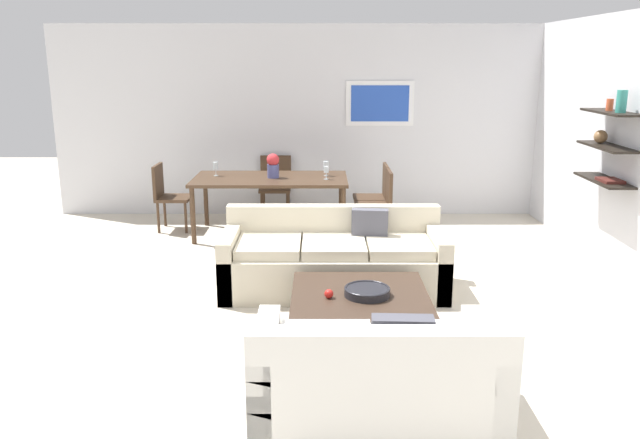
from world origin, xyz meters
TOP-DOWN VIEW (x-y plane):
  - ground_plane at (0.00, 0.00)m, footprint 18.00×18.00m
  - back_wall_unit at (0.31, 3.53)m, footprint 8.40×0.09m
  - right_wall_shelf_unit at (3.03, 0.61)m, footprint 0.34×8.20m
  - sofa_beige at (0.05, 0.34)m, footprint 2.16×0.90m
  - loveseat_white at (0.26, -2.06)m, footprint 1.51×0.90m
  - coffee_table at (0.23, -0.79)m, footprint 1.11×1.09m
  - decorative_bowl at (0.29, -0.83)m, footprint 0.37×0.37m
  - apple_on_coffee_table at (-0.02, -0.89)m, footprint 0.07×0.07m
  - dining_table at (-0.73, 2.39)m, footprint 1.96×1.03m
  - dining_chair_right_far at (0.66, 2.62)m, footprint 0.44×0.44m
  - dining_chair_head at (-0.73, 3.31)m, footprint 0.44×0.44m
  - dining_chair_right_near at (0.66, 2.15)m, footprint 0.44×0.44m
  - dining_chair_left_far at (-2.12, 2.62)m, footprint 0.44×0.44m
  - wine_glass_head at (-0.73, 2.84)m, footprint 0.07×0.07m
  - wine_glass_right_far at (-0.01, 2.51)m, footprint 0.07×0.07m
  - wine_glass_left_far at (-1.44, 2.51)m, footprint 0.06×0.06m
  - wine_glass_right_near at (-0.01, 2.26)m, footprint 0.06×0.06m
  - centerpiece_vase at (-0.69, 2.38)m, footprint 0.16×0.16m

SIDE VIEW (x-z plane):
  - ground_plane at x=0.00m, z-range 0.00..0.00m
  - coffee_table at x=0.23m, z-range 0.00..0.38m
  - sofa_beige at x=0.05m, z-range -0.10..0.68m
  - loveseat_white at x=0.26m, z-range -0.10..0.68m
  - apple_on_coffee_table at x=-0.02m, z-range 0.38..0.45m
  - decorative_bowl at x=0.29m, z-range 0.38..0.45m
  - dining_chair_right_far at x=0.66m, z-range 0.06..0.94m
  - dining_chair_head at x=-0.73m, z-range 0.06..0.94m
  - dining_chair_right_near at x=0.66m, z-range 0.06..0.94m
  - dining_chair_left_far at x=-2.12m, z-range 0.06..0.94m
  - dining_table at x=-0.73m, z-range 0.31..1.06m
  - wine_glass_head at x=-0.73m, z-range 0.78..0.93m
  - wine_glass_right_near at x=-0.01m, z-range 0.78..0.95m
  - wine_glass_left_far at x=-1.44m, z-range 0.79..0.97m
  - wine_glass_right_far at x=-0.01m, z-range 0.79..0.98m
  - centerpiece_vase at x=-0.69m, z-range 0.76..1.07m
  - right_wall_shelf_unit at x=3.03m, z-range 0.00..2.70m
  - back_wall_unit at x=0.31m, z-range 0.00..2.70m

